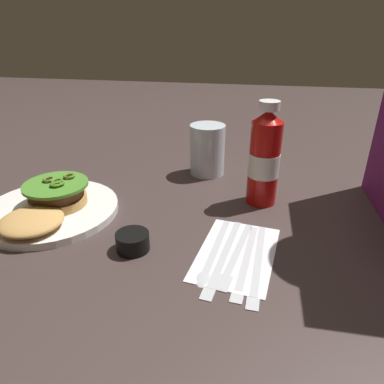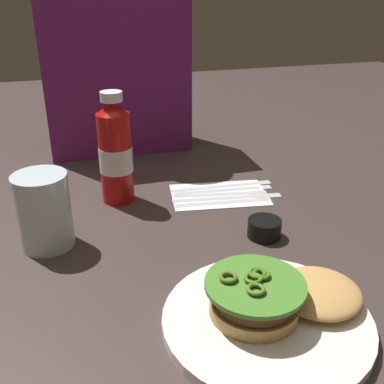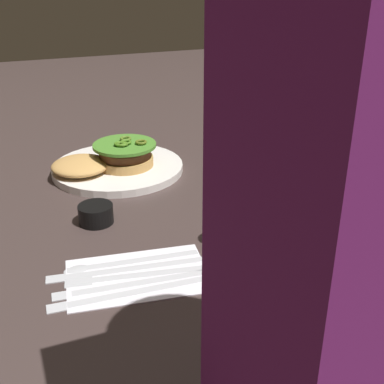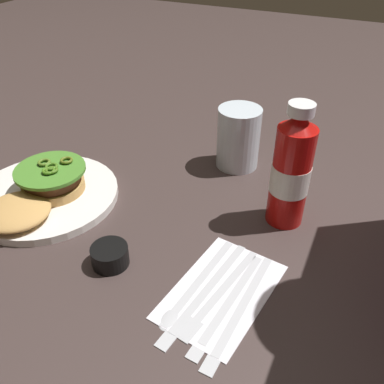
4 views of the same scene
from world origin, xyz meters
The scene contains 12 objects.
ground_plane centered at (0.00, 0.00, 0.00)m, with size 3.00×3.00×0.00m, color #3C2F2C.
dinner_plate centered at (0.14, -0.13, 0.01)m, with size 0.26×0.26×0.01m, color white.
burger_sandwich centered at (0.16, -0.12, 0.03)m, with size 0.21×0.13×0.05m.
ketchup_bottle centered at (0.01, 0.28, 0.10)m, with size 0.06×0.06×0.21m.
water_glass centered at (-0.12, 0.14, 0.06)m, with size 0.09×0.09×0.12m, color silver.
condiment_cup centered at (0.22, 0.07, 0.02)m, with size 0.06×0.06×0.03m, color black.
napkin centered at (0.20, 0.24, 0.00)m, with size 0.19×0.12×0.00m, color white.
spoon_utensil centered at (0.23, 0.20, 0.00)m, with size 0.19×0.04×0.00m.
table_knife centered at (0.23, 0.22, 0.00)m, with size 0.22×0.05×0.00m.
fork_utensil centered at (0.22, 0.24, 0.00)m, with size 0.19×0.05×0.00m.
steak_knife centered at (0.23, 0.26, 0.00)m, with size 0.20×0.04×0.00m.
butter_knife centered at (0.24, 0.28, 0.00)m, with size 0.21×0.03×0.00m.
Camera 4 is at (0.58, 0.37, 0.45)m, focal length 38.67 mm.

